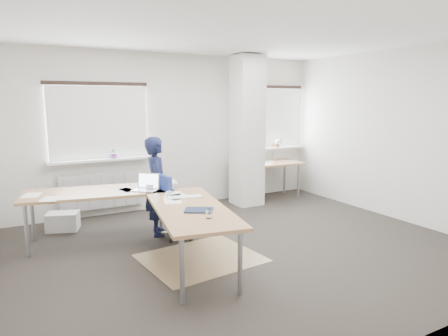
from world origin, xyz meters
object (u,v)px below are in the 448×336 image
desk_main (144,200)px  task_chair (177,221)px  desk_side (267,165)px  person (157,186)px

desk_main → task_chair: desk_main is taller
desk_side → person: 2.90m
task_chair → person: 0.59m
desk_main → person: bearing=67.5°
task_chair → person: (-0.17, 0.32, 0.46)m
desk_main → task_chair: (0.55, 0.27, -0.43)m
desk_side → task_chair: 2.92m
desk_main → person: size_ratio=2.05×
desk_main → desk_side: desk_side is taller
person → task_chair: bearing=-139.0°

